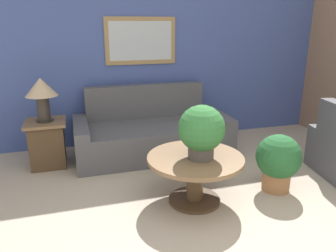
% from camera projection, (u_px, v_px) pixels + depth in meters
% --- Properties ---
extents(wall_back, '(7.36, 0.09, 2.60)m').
position_uv_depth(wall_back, '(154.00, 55.00, 4.85)').
color(wall_back, '#42569E').
rests_on(wall_back, ground_plane).
extents(couch_main, '(2.08, 0.99, 0.91)m').
position_uv_depth(couch_main, '(152.00, 134.00, 4.56)').
color(couch_main, '#4C4C51').
rests_on(couch_main, ground_plane).
extents(coffee_table, '(0.96, 0.96, 0.49)m').
position_uv_depth(coffee_table, '(195.00, 169.00, 3.26)').
color(coffee_table, '#4C3823').
rests_on(coffee_table, ground_plane).
extents(side_table, '(0.49, 0.49, 0.59)m').
position_uv_depth(side_table, '(47.00, 143.00, 4.14)').
color(side_table, '#4C3823').
rests_on(side_table, ground_plane).
extents(table_lamp, '(0.38, 0.38, 0.54)m').
position_uv_depth(table_lamp, '(41.00, 91.00, 3.94)').
color(table_lamp, '#2D2823').
rests_on(table_lamp, side_table).
extents(potted_plant_on_table, '(0.45, 0.45, 0.53)m').
position_uv_depth(potted_plant_on_table, '(202.00, 130.00, 3.11)').
color(potted_plant_on_table, '#4C4742').
rests_on(potted_plant_on_table, coffee_table).
extents(potted_plant_floor, '(0.48, 0.48, 0.63)m').
position_uv_depth(potted_plant_floor, '(278.00, 160.00, 3.50)').
color(potted_plant_floor, '#9E6B42').
rests_on(potted_plant_floor, ground_plane).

